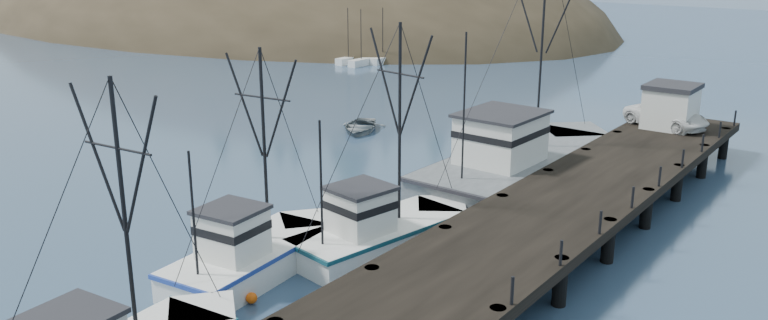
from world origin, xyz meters
TOP-DOWN VIEW (x-y plane):
  - ground at (0.00, 0.00)m, footprint 400.00×400.00m
  - pier at (14.00, 16.00)m, footprint 6.00×44.00m
  - headland at (-74.95, 78.61)m, footprint 134.80×78.00m
  - moored_sailboats at (-28.61, 55.76)m, footprint 19.15×16.84m
  - trawler_mid at (5.10, 6.16)m, footprint 4.06×9.65m
  - trawler_far at (7.94, 11.37)m, footprint 4.71×10.15m
  - work_vessel at (8.50, 23.73)m, footprint 5.72×17.68m
  - pier_shed at (13.62, 34.00)m, footprint 3.00×3.20m
  - pickup_truck at (13.43, 34.00)m, footprint 5.76×3.90m
  - motorboat at (-6.44, 27.63)m, footprint 5.10×5.71m

SIDE VIEW (x-z plane):
  - headland at x=-74.95m, z-range -30.05..20.95m
  - ground at x=0.00m, z-range 0.00..0.00m
  - motorboat at x=-6.44m, z-range -0.49..0.49m
  - moored_sailboats at x=-28.61m, z-range -2.84..3.51m
  - trawler_mid at x=5.10m, z-range -4.06..5.69m
  - trawler_far at x=7.94m, z-range -4.42..6.06m
  - work_vessel at x=8.50m, z-range -6.03..8.48m
  - pier at x=14.00m, z-range 0.69..2.69m
  - pickup_truck at x=13.43m, z-range 2.00..3.47m
  - pier_shed at x=13.62m, z-range 2.02..4.82m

